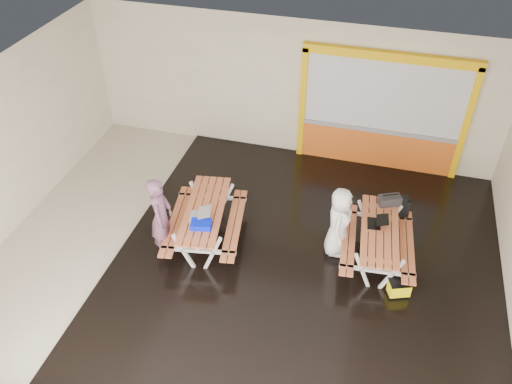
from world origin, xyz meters
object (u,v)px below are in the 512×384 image
(person_right, at_px, (339,222))
(toolbox, at_px, (390,200))
(picnic_table_left, at_px, (205,217))
(dark_case, at_px, (349,249))
(person_left, at_px, (161,217))
(picnic_table_right, at_px, (379,237))
(blue_pouch, at_px, (201,224))
(laptop_right, at_px, (377,222))
(backpack, at_px, (403,206))
(laptop_left, at_px, (199,215))
(fluke_bag, at_px, (399,288))

(person_right, height_order, toolbox, person_right)
(picnic_table_left, distance_m, dark_case, 2.99)
(person_left, bearing_deg, picnic_table_right, -90.16)
(blue_pouch, bearing_deg, toolbox, 26.45)
(picnic_table_right, xyz_separation_m, laptop_right, (-0.08, 0.13, 0.24))
(backpack, bearing_deg, person_right, -140.57)
(person_right, xyz_separation_m, backpack, (1.18, 0.97, -0.11))
(picnic_table_right, bearing_deg, toolbox, 82.47)
(laptop_left, distance_m, toolbox, 3.84)
(picnic_table_right, bearing_deg, laptop_right, 120.46)
(dark_case, bearing_deg, laptop_left, -166.76)
(picnic_table_left, bearing_deg, laptop_right, 8.62)
(person_left, xyz_separation_m, toolbox, (4.26, 1.70, 0.01))
(picnic_table_left, height_order, laptop_left, laptop_left)
(person_right, xyz_separation_m, toolbox, (0.90, 0.86, 0.06))
(toolbox, xyz_separation_m, backpack, (0.28, 0.11, -0.17))
(picnic_table_right, distance_m, blue_pouch, 3.45)
(picnic_table_left, xyz_separation_m, person_right, (2.65, 0.34, 0.19))
(picnic_table_left, height_order, blue_pouch, blue_pouch)
(dark_case, bearing_deg, person_left, -165.65)
(laptop_left, bearing_deg, dark_case, 13.24)
(blue_pouch, bearing_deg, laptop_left, 116.96)
(backpack, bearing_deg, laptop_left, -157.68)
(laptop_right, relative_size, toolbox, 0.87)
(picnic_table_left, relative_size, person_left, 1.32)
(blue_pouch, xyz_separation_m, fluke_bag, (3.83, 0.04, -0.70))
(picnic_table_left, height_order, toolbox, toolbox)
(picnic_table_right, xyz_separation_m, person_right, (-0.79, -0.04, 0.23))
(picnic_table_left, xyz_separation_m, fluke_bag, (3.95, -0.47, -0.44))
(blue_pouch, distance_m, backpack, 4.14)
(laptop_right, distance_m, backpack, 0.94)
(laptop_left, distance_m, backpack, 4.15)
(fluke_bag, bearing_deg, laptop_left, 177.01)
(picnic_table_left, distance_m, picnic_table_right, 3.46)
(picnic_table_left, bearing_deg, laptop_left, -91.43)
(laptop_right, distance_m, toolbox, 0.71)
(picnic_table_left, xyz_separation_m, person_left, (-0.71, -0.51, 0.24))
(blue_pouch, height_order, toolbox, toolbox)
(person_left, relative_size, toolbox, 3.64)
(person_left, distance_m, laptop_left, 0.75)
(picnic_table_right, relative_size, person_left, 1.20)
(picnic_table_left, relative_size, backpack, 5.12)
(picnic_table_left, relative_size, picnic_table_right, 1.10)
(picnic_table_left, height_order, person_right, person_right)
(toolbox, bearing_deg, blue_pouch, -153.55)
(blue_pouch, bearing_deg, backpack, 26.08)
(person_left, distance_m, person_right, 3.47)
(laptop_left, distance_m, dark_case, 3.10)
(picnic_table_right, bearing_deg, fluke_bag, -58.97)
(fluke_bag, bearing_deg, person_left, -179.58)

